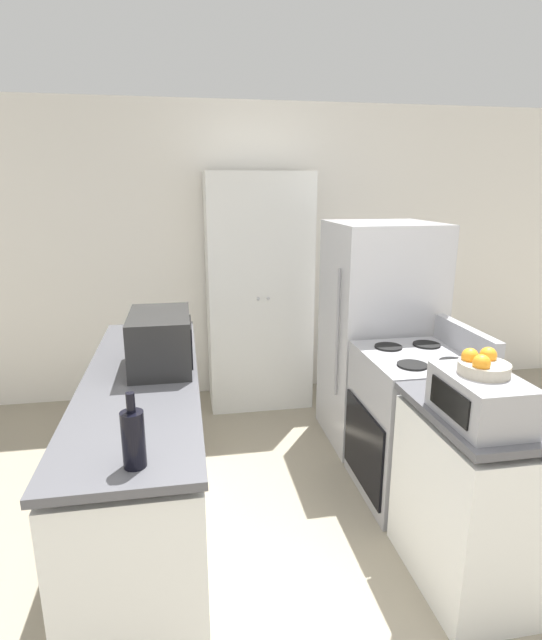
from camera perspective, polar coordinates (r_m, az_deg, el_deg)
wall_back at (r=4.57m, az=-3.11°, el=7.54°), size 7.00×0.06×2.60m
counter_left at (r=2.96m, az=-14.04°, el=-14.75°), size 0.60×2.13×0.92m
counter_right at (r=2.73m, az=22.67°, el=-18.35°), size 0.60×0.74×0.92m
pantry_cabinet at (r=4.33m, az=-1.47°, el=3.20°), size 0.88×0.54×2.01m
stove at (r=3.28m, az=16.05°, el=-11.36°), size 0.66×0.70×1.08m
refrigerator at (r=3.81m, az=12.16°, el=-1.62°), size 0.76×0.72×1.65m
microwave at (r=2.81m, az=-12.49°, el=-2.32°), size 0.33×0.51×0.31m
wine_bottle at (r=1.88m, az=-15.46°, el=-12.85°), size 0.08×0.08×0.28m
toaster_oven at (r=2.32m, az=22.78°, el=-8.28°), size 0.29×0.43×0.21m
fruit_bowl at (r=2.29m, az=23.03°, el=-4.75°), size 0.21×0.21×0.10m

